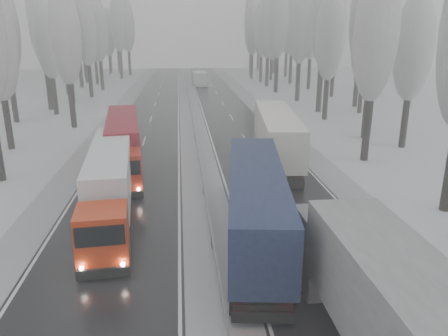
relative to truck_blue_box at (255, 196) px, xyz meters
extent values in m
cube|color=black|center=(2.88, 17.09, -2.47)|extent=(7.50, 200.00, 0.03)
cube|color=black|center=(-7.62, 17.09, -2.47)|extent=(7.50, 200.00, 0.03)
cube|color=#A8AAB0|center=(-2.37, 17.09, -2.47)|extent=(3.00, 200.00, 0.04)
cube|color=#A8AAB0|center=(7.83, 17.09, -2.47)|extent=(2.40, 200.00, 0.04)
cube|color=#A8AAB0|center=(-12.57, 17.09, -2.47)|extent=(2.40, 200.00, 0.04)
cube|color=slate|center=(-2.37, 17.09, -1.89)|extent=(0.06, 200.00, 0.32)
cube|color=slate|center=(-2.37, 15.09, -2.19)|extent=(0.12, 0.12, 0.60)
cube|color=slate|center=(-2.37, 47.09, -2.19)|extent=(0.12, 0.12, 0.60)
cylinder|color=black|center=(12.13, 14.12, 0.32)|extent=(0.68, 0.68, 5.62)
ellipsoid|color=#989593|center=(12.13, 14.12, 8.35)|extent=(3.60, 3.60, 11.48)
cylinder|color=black|center=(17.65, 18.12, -0.02)|extent=(0.64, 0.64, 4.94)
ellipsoid|color=#989593|center=(17.65, 18.12, 7.04)|extent=(3.60, 3.60, 10.09)
cylinder|color=black|center=(15.52, 22.25, 0.17)|extent=(0.66, 0.66, 5.32)
ellipsoid|color=#989593|center=(15.52, 22.25, 7.78)|extent=(3.60, 3.60, 10.88)
cylinder|color=black|center=(17.75, 26.25, 0.67)|extent=(0.72, 0.72, 6.31)
ellipsoid|color=#989593|center=(17.75, 26.25, 9.69)|extent=(3.60, 3.60, 12.90)
cylinder|color=black|center=(14.65, 32.69, 0.20)|extent=(0.67, 0.67, 5.38)
ellipsoid|color=#989593|center=(14.65, 32.69, 7.88)|extent=(3.60, 3.60, 10.98)
cylinder|color=black|center=(20.93, 36.69, -0.19)|extent=(0.62, 0.62, 4.59)
ellipsoid|color=#989593|center=(20.93, 36.69, 6.37)|extent=(3.60, 3.60, 9.39)
cylinder|color=black|center=(15.52, 38.11, 0.99)|extent=(0.76, 0.76, 6.95)
ellipsoid|color=#989593|center=(15.52, 38.11, 10.91)|extent=(3.60, 3.60, 14.19)
cylinder|color=black|center=(22.44, 42.11, 0.81)|extent=(0.74, 0.74, 6.59)
ellipsoid|color=#989593|center=(22.44, 42.11, 10.22)|extent=(3.60, 3.60, 13.46)
cylinder|color=black|center=(15.19, 48.36, 0.70)|extent=(0.72, 0.72, 6.37)
ellipsoid|color=#989593|center=(15.19, 48.36, 9.79)|extent=(3.60, 3.60, 13.01)
cylinder|color=black|center=(22.34, 52.36, 0.50)|extent=(0.70, 0.70, 5.97)
ellipsoid|color=#989593|center=(22.34, 52.36, 9.03)|extent=(3.60, 3.60, 12.20)
cylinder|color=black|center=(13.97, 59.04, 0.84)|extent=(0.74, 0.74, 6.65)
ellipsoid|color=#989593|center=(13.97, 59.04, 10.34)|extent=(3.60, 3.60, 13.59)
cylinder|color=black|center=(21.34, 63.04, 0.58)|extent=(0.71, 0.71, 6.14)
ellipsoid|color=#989593|center=(21.34, 63.04, 9.35)|extent=(3.60, 3.60, 12.54)
cylinder|color=black|center=(14.19, 68.79, 0.54)|extent=(0.71, 0.71, 6.05)
ellipsoid|color=#989593|center=(14.19, 68.79, 9.19)|extent=(3.60, 3.60, 12.37)
cylinder|color=black|center=(20.10, 72.79, 0.66)|extent=(0.72, 0.72, 6.30)
ellipsoid|color=#989593|center=(20.10, 72.79, 9.66)|extent=(3.60, 3.60, 12.87)
cylinder|color=black|center=(14.26, 76.30, 0.45)|extent=(0.70, 0.70, 5.88)
ellipsoid|color=#989593|center=(14.26, 76.30, 8.84)|extent=(3.60, 3.60, 12.00)
cylinder|color=black|center=(17.39, 80.30, -0.06)|extent=(0.64, 0.64, 4.86)
ellipsoid|color=#989593|center=(17.39, 80.30, 6.88)|extent=(3.60, 3.60, 9.92)
cylinder|color=black|center=(13.36, 83.40, 0.50)|extent=(0.70, 0.70, 5.98)
ellipsoid|color=#989593|center=(13.36, 83.40, 9.04)|extent=(3.60, 3.60, 12.21)
cylinder|color=black|center=(22.57, 87.40, 0.61)|extent=(0.71, 0.71, 6.19)
ellipsoid|color=#989593|center=(22.57, 87.40, 9.44)|extent=(3.60, 3.60, 12.64)
cylinder|color=black|center=(14.66, 93.25, 0.94)|extent=(0.75, 0.75, 6.86)
ellipsoid|color=#989593|center=(14.66, 93.25, 10.74)|extent=(3.60, 3.60, 14.01)
cylinder|color=black|center=(21.65, 97.25, 0.29)|extent=(0.68, 0.68, 5.55)
ellipsoid|color=#989593|center=(21.65, 97.25, 8.21)|extent=(3.60, 3.60, 11.33)
cylinder|color=black|center=(16.36, 103.81, 0.56)|extent=(0.71, 0.71, 6.09)
ellipsoid|color=#989593|center=(16.36, 103.81, 9.26)|extent=(3.60, 3.60, 12.45)
cylinder|color=black|center=(19.18, 107.81, 0.26)|extent=(0.67, 0.67, 5.49)
ellipsoid|color=#989593|center=(19.18, 107.81, 8.09)|extent=(3.60, 3.60, 11.21)
cylinder|color=black|center=(-20.12, 21.29, 0.03)|extent=(0.65, 0.65, 5.03)
cylinder|color=black|center=(-16.32, 30.82, 0.23)|extent=(0.67, 0.67, 5.44)
ellipsoid|color=#989593|center=(-16.32, 30.82, 8.00)|extent=(3.60, 3.60, 11.11)
cylinder|color=black|center=(-24.22, 34.82, 0.37)|extent=(0.69, 0.69, 5.72)
ellipsoid|color=#989593|center=(-24.22, 34.82, 8.55)|extent=(3.60, 3.60, 11.69)
cylinder|color=black|center=(-20.63, 39.80, 0.12)|extent=(0.66, 0.66, 5.23)
ellipsoid|color=#989593|center=(-20.63, 39.80, 7.59)|extent=(3.60, 3.60, 10.68)
cylinder|color=black|center=(-22.43, 43.80, 0.81)|extent=(0.74, 0.74, 6.60)
ellipsoid|color=#989593|center=(-22.43, 43.80, 10.25)|extent=(3.60, 3.60, 13.49)
cylinder|color=black|center=(-20.53, 49.44, 0.09)|extent=(0.65, 0.65, 5.16)
ellipsoid|color=#989593|center=(-20.53, 49.44, 7.47)|extent=(3.60, 3.60, 10.54)
cylinder|color=black|center=(-21.92, 53.44, 0.41)|extent=(0.69, 0.69, 5.79)
ellipsoid|color=#989593|center=(-21.92, 53.44, 8.69)|extent=(3.60, 3.60, 11.84)
cylinder|color=black|center=(-18.95, 56.20, 0.33)|extent=(0.68, 0.68, 5.64)
ellipsoid|color=#989593|center=(-18.95, 56.20, 8.40)|extent=(3.60, 3.60, 11.53)
cylinder|color=black|center=(-23.79, 60.20, 0.79)|extent=(0.73, 0.73, 6.56)
ellipsoid|color=#989593|center=(-23.79, 60.20, 10.16)|extent=(3.60, 3.60, 13.40)
cylinder|color=black|center=(-18.70, 66.28, 0.41)|extent=(0.69, 0.69, 5.79)
ellipsoid|color=#989593|center=(-18.70, 66.28, 8.69)|extent=(3.60, 3.60, 11.84)
cylinder|color=black|center=(-23.46, 70.28, 0.84)|extent=(0.74, 0.74, 6.65)
ellipsoid|color=#989593|center=(-23.46, 70.28, 10.33)|extent=(3.60, 3.60, 13.58)
cylinder|color=black|center=(-21.30, 75.62, 0.07)|extent=(0.65, 0.65, 5.12)
ellipsoid|color=#989593|center=(-21.30, 75.62, 7.39)|extent=(3.60, 3.60, 10.46)
cylinder|color=black|center=(-24.19, 79.62, 0.43)|extent=(0.69, 0.69, 5.84)
ellipsoid|color=#989593|center=(-24.19, 79.62, 8.77)|extent=(3.60, 3.60, 11.92)
cylinder|color=black|center=(-17.45, 86.42, 0.85)|extent=(0.74, 0.74, 6.67)
ellipsoid|color=#989593|center=(-17.45, 86.42, 10.38)|extent=(3.60, 3.60, 13.63)
cylinder|color=black|center=(-26.57, 90.42, 0.67)|extent=(0.72, 0.72, 6.31)
ellipsoid|color=#989593|center=(-26.57, 90.42, 9.67)|extent=(3.60, 3.60, 12.88)
cylinder|color=black|center=(-16.42, 95.81, 0.66)|extent=(0.72, 0.72, 6.29)
ellipsoid|color=#989593|center=(-16.42, 95.81, 9.64)|extent=(3.60, 3.60, 12.84)
cylinder|color=black|center=(-22.03, 99.81, -0.06)|extent=(0.64, 0.64, 4.86)
ellipsoid|color=#989593|center=(-22.03, 99.81, 6.88)|extent=(3.60, 3.60, 9.92)
cylinder|color=black|center=(-19.93, 102.40, 0.83)|extent=(0.74, 0.74, 6.63)
ellipsoid|color=#989593|center=(-19.93, 102.40, 10.29)|extent=(3.60, 3.60, 13.54)
cylinder|color=black|center=(-22.70, 106.40, 0.40)|extent=(0.69, 0.69, 5.79)
ellipsoid|color=#989593|center=(-22.70, 106.40, 8.67)|extent=(3.60, 3.60, 11.82)
cube|color=#58575D|center=(2.49, -4.40, -0.70)|extent=(2.72, 2.82, 3.25)
cube|color=black|center=(2.48, -3.05, 0.06)|extent=(2.49, 0.11, 1.08)
cube|color=black|center=(2.48, -2.94, -2.00)|extent=(2.71, 0.17, 0.54)
cylinder|color=black|center=(1.35, -5.27, -1.92)|extent=(0.38, 1.13, 1.13)
cylinder|color=black|center=(3.63, -5.27, -1.92)|extent=(0.38, 1.13, 1.13)
sphere|color=white|center=(1.45, -2.91, -1.57)|extent=(0.24, 0.24, 0.24)
sphere|color=white|center=(3.51, -2.91, -1.57)|extent=(0.24, 0.24, 0.24)
cube|color=navy|center=(0.88, 6.91, -0.77)|extent=(2.92, 3.01, 3.12)
cube|color=black|center=(1.04, 8.20, -0.04)|extent=(2.39, 0.40, 1.04)
cube|color=black|center=(1.05, 8.30, -2.02)|extent=(2.60, 0.48, 0.52)
cube|color=#121A33|center=(-0.14, -1.14, 0.32)|extent=(4.33, 13.74, 2.91)
cube|color=black|center=(-1.00, -7.90, -1.92)|extent=(2.39, 0.42, 0.47)
cube|color=black|center=(-0.62, -4.85, -1.71)|extent=(2.99, 5.96, 0.47)
cube|color=black|center=(-0.93, -7.33, -2.12)|extent=(2.38, 0.36, 0.62)
cylinder|color=black|center=(-0.31, 6.22, -1.95)|extent=(0.50, 1.12, 1.08)
cylinder|color=black|center=(1.85, 5.94, -1.95)|extent=(0.50, 1.12, 1.08)
cylinder|color=black|center=(-1.75, -5.13, -1.95)|extent=(0.50, 1.12, 1.08)
cylinder|color=black|center=(0.42, -5.40, -1.95)|extent=(0.50, 1.12, 1.08)
cylinder|color=black|center=(-1.92, -6.47, -1.95)|extent=(0.50, 1.12, 1.08)
cylinder|color=black|center=(0.24, -6.74, -1.95)|extent=(0.50, 1.12, 1.08)
sphere|color=#FF0C05|center=(-1.99, -7.84, -1.08)|extent=(0.21, 0.21, 0.21)
sphere|color=#FF0C05|center=(-0.03, -8.09, -1.08)|extent=(0.21, 0.21, 0.21)
sphere|color=white|center=(0.08, 8.45, -1.60)|extent=(0.23, 0.23, 0.23)
sphere|color=white|center=(2.04, 8.21, -1.60)|extent=(0.23, 0.23, 0.23)
cube|color=#ADA899|center=(4.98, 21.58, -0.70)|extent=(2.99, 3.09, 3.24)
cube|color=black|center=(5.13, 22.92, 0.05)|extent=(2.48, 0.38, 1.08)
cube|color=black|center=(5.14, 23.03, -2.00)|extent=(2.70, 0.45, 0.54)
cube|color=beige|center=(4.07, 13.20, 0.43)|extent=(4.26, 14.27, 3.03)
cube|color=black|center=(3.31, 6.16, -1.89)|extent=(2.49, 0.40, 0.49)
cube|color=black|center=(3.65, 9.33, -1.68)|extent=(3.01, 6.17, 0.49)
cube|color=black|center=(3.37, 6.75, -2.11)|extent=(2.48, 0.33, 0.65)
cylinder|color=black|center=(3.76, 20.84, -1.93)|extent=(0.50, 1.16, 1.12)
cylinder|color=black|center=(6.02, 20.60, -1.93)|extent=(0.50, 1.16, 1.12)
cylinder|color=black|center=(2.48, 9.02, -1.93)|extent=(0.50, 1.16, 1.12)
cylinder|color=black|center=(4.73, 8.78, -1.93)|extent=(0.50, 1.16, 1.12)
cylinder|color=black|center=(2.33, 7.62, -1.93)|extent=(0.50, 1.16, 1.12)
cylinder|color=black|center=(4.58, 7.38, -1.93)|extent=(0.50, 1.16, 1.12)
sphere|color=#FF0C05|center=(2.28, 6.19, -1.03)|extent=(0.22, 0.22, 0.22)
sphere|color=#FF0C05|center=(4.32, 5.97, -1.03)|extent=(0.22, 0.22, 0.22)
sphere|color=white|center=(4.12, 23.18, -1.57)|extent=(0.24, 0.24, 0.24)
sphere|color=white|center=(6.17, 22.95, -1.57)|extent=(0.24, 0.24, 0.24)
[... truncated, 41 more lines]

